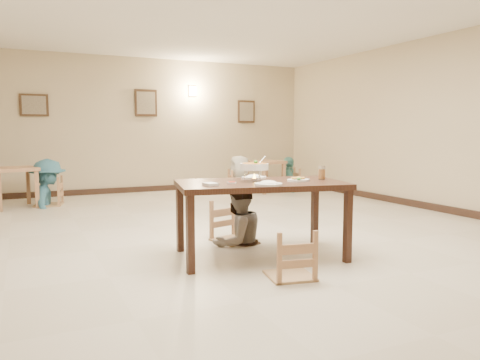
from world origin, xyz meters
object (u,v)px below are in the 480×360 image
drink_glass (322,173)px  bg_chair_rl (240,171)px  bg_diner_d (289,157)px  main_diner (238,182)px  chair_near (290,231)px  curry_warmer (254,167)px  chair_far (233,204)px  bg_diner_c (240,156)px  bg_table_right (265,167)px  bg_table_left (14,175)px  bg_chair_lr (48,179)px  bg_chair_rr (288,170)px  main_table (260,189)px  bg_diner_b (47,159)px

drink_glass → bg_chair_rl: size_ratio=0.16×
bg_diner_d → main_diner: bearing=158.1°
chair_near → bg_chair_rl: bg_chair_rl is taller
main_diner → bg_chair_rl: size_ratio=1.54×
chair_near → curry_warmer: size_ratio=2.61×
chair_far → bg_diner_c: bg_diner_c is taller
bg_table_right → bg_diner_d: bearing=0.4°
bg_table_left → bg_table_right: (5.12, 0.03, -0.02)m
bg_chair_rl → bg_diner_d: bearing=-78.9°
bg_chair_lr → bg_chair_rr: bg_chair_lr is taller
bg_chair_lr → chair_near: bearing=31.3°
chair_far → main_diner: main_diner is taller
bg_diner_d → bg_table_right: bearing=106.3°
chair_near → main_diner: bearing=-84.2°
chair_far → drink_glass: 1.21m
main_diner → drink_glass: (0.68, -0.78, 0.14)m
drink_glass → bg_chair_rl: bg_chair_rl is taller
main_diner → curry_warmer: (-0.10, -0.65, 0.23)m
main_diner → curry_warmer: bearing=63.7°
bg_chair_rl → bg_diner_c: bg_diner_c is taller
drink_glass → bg_diner_d: (2.53, 4.93, -0.12)m
drink_glass → bg_chair_rr: drink_glass is taller
curry_warmer → bg_chair_rl: (2.09, 4.84, -0.50)m
main_diner → bg_chair_rl: (1.99, 4.19, -0.27)m
main_table → bg_chair_rr: bg_chair_rr is taller
main_diner → bg_diner_b: 4.58m
bg_chair_rl → bg_chair_lr: bearing=103.7°
chair_far → bg_diner_c: 4.56m
chair_near → curry_warmer: bearing=-81.1°
main_table → bg_chair_rr: (3.26, 4.84, -0.26)m
chair_far → bg_diner_d: bearing=35.2°
chair_near → bg_chair_lr: size_ratio=0.88×
bg_table_right → bg_diner_b: bearing=-179.9°
bg_chair_rl → bg_diner_c: size_ratio=0.60×
bg_table_right → bg_diner_b: bg_diner_b is taller
bg_table_left → bg_table_right: 5.12m
chair_far → bg_chair_rr: 5.17m
chair_near → bg_chair_rr: bg_chair_rr is taller
curry_warmer → bg_table_right: size_ratio=0.40×
bg_chair_rl → chair_far: bearing=166.9°
bg_chair_lr → bg_chair_rr: (5.18, 0.01, -0.02)m
chair_near → bg_chair_rr: 6.52m
chair_far → bg_chair_rl: size_ratio=0.95×
main_table → bg_table_left: size_ratio=2.21×
bg_diner_c → bg_diner_d: (1.23, -0.04, -0.05)m
bg_table_left → bg_chair_lr: 0.56m
chair_near → bg_table_right: chair_near is taller
chair_near → bg_chair_lr: (-1.83, 5.59, 0.06)m
drink_glass → bg_table_right: bearing=68.7°
bg_table_left → bg_table_right: bearing=0.3°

